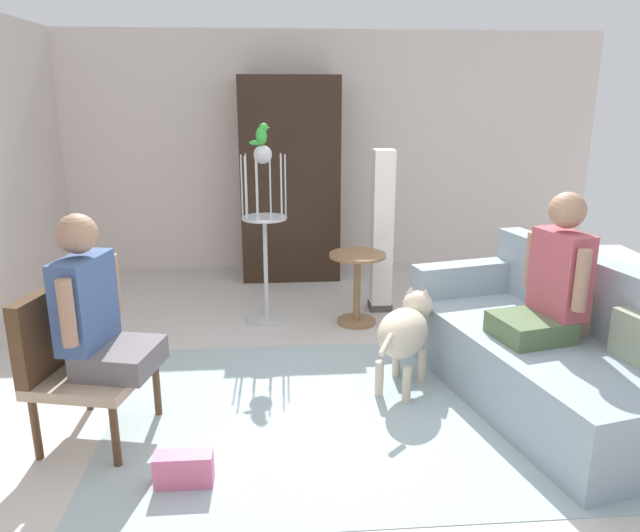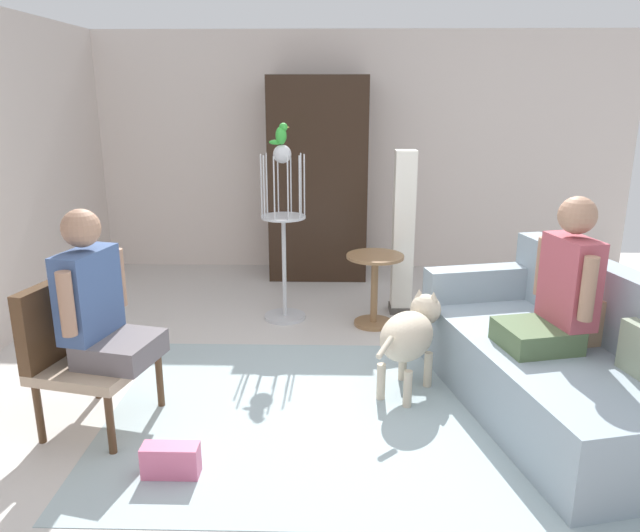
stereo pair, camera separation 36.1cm
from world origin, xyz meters
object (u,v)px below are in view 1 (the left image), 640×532
at_px(person_on_armchair, 95,310).
at_px(round_end_table, 357,282).
at_px(armoire_cabinet, 290,179).
at_px(armchair, 75,352).
at_px(bird_cage_stand, 265,238).
at_px(column_lamp, 382,233).
at_px(person_on_couch, 552,281).
at_px(couch, 547,353).
at_px(dog, 405,330).
at_px(handbag, 184,469).
at_px(parrot, 261,135).

bearing_deg(person_on_armchair, round_end_table, 44.55).
xyz_separation_m(round_end_table, armoire_cabinet, (-0.51, 1.48, 0.67)).
bearing_deg(armchair, armoire_cabinet, 67.04).
distance_m(armchair, person_on_armchair, 0.30).
height_order(bird_cage_stand, column_lamp, bird_cage_stand).
bearing_deg(person_on_couch, armchair, -176.72).
relative_size(couch, armchair, 2.37).
bearing_deg(person_on_armchair, column_lamp, 45.69).
xyz_separation_m(dog, armoire_cabinet, (-0.67, 2.65, 0.64)).
height_order(person_on_couch, armoire_cabinet, armoire_cabinet).
height_order(armchair, round_end_table, armchair).
bearing_deg(handbag, parrot, 80.11).
distance_m(armchair, handbag, 0.94).
height_order(round_end_table, parrot, parrot).
relative_size(armoire_cabinet, handbag, 7.09).
relative_size(couch, column_lamp, 1.45).
bearing_deg(column_lamp, handbag, -120.06).
height_order(couch, armchair, couch).
bearing_deg(round_end_table, column_lamp, 51.94).
bearing_deg(bird_cage_stand, armchair, -121.02).
bearing_deg(round_end_table, person_on_couch, -56.00).
bearing_deg(armchair, bird_cage_stand, 58.98).
relative_size(couch, dog, 2.93).
distance_m(armchair, parrot, 2.31).
bearing_deg(couch, armoire_cabinet, 117.98).
bearing_deg(handbag, round_end_table, 61.33).
xyz_separation_m(armchair, round_end_table, (1.82, 1.62, -0.14)).
xyz_separation_m(armchair, parrot, (1.05, 1.75, 1.07)).
height_order(couch, round_end_table, couch).
xyz_separation_m(round_end_table, bird_cage_stand, (-0.77, 0.14, 0.37)).
bearing_deg(dog, armoire_cabinet, 104.20).
relative_size(person_on_armchair, round_end_table, 1.42).
height_order(armchair, parrot, parrot).
bearing_deg(armoire_cabinet, bird_cage_stand, -100.82).
distance_m(column_lamp, armoire_cabinet, 1.42).
bearing_deg(column_lamp, armchair, -136.91).
bearing_deg(armoire_cabinet, handbag, -100.33).
bearing_deg(armoire_cabinet, person_on_couch, -62.97).
xyz_separation_m(couch, round_end_table, (-1.02, 1.42, 0.05)).
relative_size(armchair, handbag, 3.01).
relative_size(person_on_armchair, parrot, 5.03).
height_order(person_on_couch, round_end_table, person_on_couch).
xyz_separation_m(couch, armchair, (-2.85, -0.20, 0.19)).
height_order(person_on_couch, person_on_armchair, person_on_couch).
bearing_deg(armoire_cabinet, round_end_table, -70.80).
height_order(person_on_couch, bird_cage_stand, bird_cage_stand).
xyz_separation_m(couch, armoire_cabinet, (-1.54, 2.89, 0.72)).
height_order(armchair, dog, armchair).
xyz_separation_m(person_on_armchair, dog, (1.83, 0.48, -0.37)).
bearing_deg(parrot, bird_cage_stand, -0.00).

